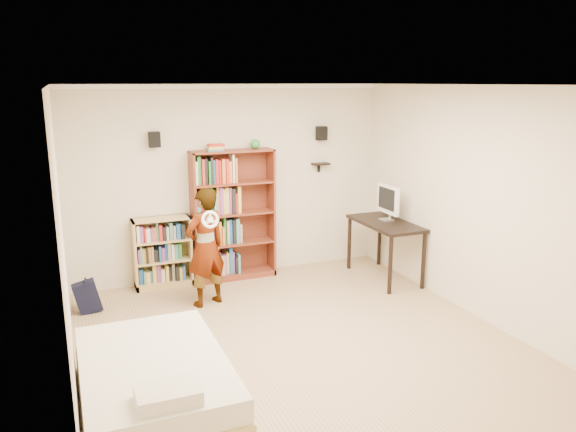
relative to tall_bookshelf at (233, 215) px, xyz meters
name	(u,v)px	position (x,y,z in m)	size (l,w,h in m)	color
ground	(302,345)	(0.03, -2.33, -0.91)	(4.50, 5.00, 0.01)	tan
room_shell	(303,182)	(0.03, -2.33, 0.85)	(4.52, 5.02, 2.71)	beige
crown_molding	(303,88)	(0.03, -2.33, 1.76)	(4.50, 5.00, 0.06)	white
speaker_left	(154,140)	(-1.02, 0.07, 1.09)	(0.14, 0.12, 0.20)	black
speaker_right	(322,133)	(1.38, 0.07, 1.09)	(0.14, 0.12, 0.20)	black
wall_shelf	(321,164)	(1.38, 0.08, 0.64)	(0.25, 0.16, 0.03)	black
tall_bookshelf	(233,215)	(0.00, 0.00, 0.00)	(1.15, 0.34, 1.83)	brown
low_bookshelf	(163,252)	(-1.00, 0.02, -0.43)	(0.77, 0.29, 0.96)	tan
computer_desk	(385,250)	(1.96, -0.84, -0.50)	(0.61, 1.21, 0.83)	black
imac	(387,203)	(2.01, -0.76, 0.16)	(0.10, 0.50, 0.50)	white
daybed	(154,377)	(-1.59, -2.89, -0.64)	(1.21, 1.86, 0.55)	silver
person	(206,247)	(-0.61, -0.83, -0.17)	(0.54, 0.36, 1.49)	black
wii_wheel	(210,220)	(-0.61, -1.11, 0.25)	(0.21, 0.21, 0.04)	white
navy_bag	(87,296)	(-2.02, -0.54, -0.71)	(0.30, 0.19, 0.41)	black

